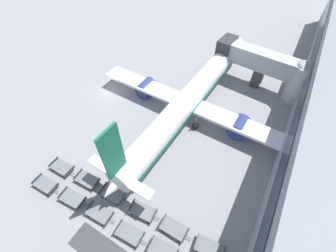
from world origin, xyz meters
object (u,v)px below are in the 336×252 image
baggage_dolly_row_near_col_e (163,250)px  baggage_dolly_row_near_col_d (130,233)px  baggage_dolly_row_mid_a_col_f (209,248)px  baggage_dolly_row_near_col_c (99,213)px  baggage_dolly_row_mid_a_col_b (87,180)px  airplane (191,97)px  baggage_dolly_row_mid_a_col_d (143,211)px  baggage_dolly_row_near_col_b (73,198)px  baggage_dolly_row_mid_a_col_c (113,194)px  baggage_dolly_row_mid_a_col_a (62,167)px  baggage_dolly_row_near_col_a (46,184)px  baggage_dolly_row_mid_a_col_e (174,228)px

baggage_dolly_row_near_col_e → baggage_dolly_row_near_col_d: bearing=-174.0°
baggage_dolly_row_mid_a_col_f → baggage_dolly_row_near_col_c: bearing=-166.1°
baggage_dolly_row_near_col_d → baggage_dolly_row_mid_a_col_b: size_ratio=1.00×
airplane → baggage_dolly_row_mid_a_col_d: size_ratio=10.56×
baggage_dolly_row_near_col_e → baggage_dolly_row_mid_a_col_b: same height
airplane → baggage_dolly_row_near_col_b: airplane is taller
baggage_dolly_row_near_col_e → baggage_dolly_row_mid_a_col_d: size_ratio=0.99×
baggage_dolly_row_near_col_b → baggage_dolly_row_near_col_d: (8.51, 0.29, 0.00)m
baggage_dolly_row_mid_a_col_c → baggage_dolly_row_near_col_e: bearing=-14.6°
baggage_dolly_row_near_col_d → baggage_dolly_row_mid_a_col_c: 5.32m
baggage_dolly_row_near_col_d → baggage_dolly_row_mid_a_col_f: size_ratio=0.99×
airplane → baggage_dolly_row_near_col_c: (-1.19, -21.35, -2.50)m
airplane → baggage_dolly_row_mid_a_col_a: airplane is taller
baggage_dolly_row_near_col_d → baggage_dolly_row_near_col_e: size_ratio=1.00×
baggage_dolly_row_near_col_c → baggage_dolly_row_mid_a_col_d: bearing=33.0°
baggage_dolly_row_mid_a_col_b → baggage_dolly_row_mid_a_col_f: bearing=2.2°
baggage_dolly_row_near_col_a → baggage_dolly_row_near_col_e: same height
baggage_dolly_row_near_col_e → baggage_dolly_row_mid_a_col_c: same height
airplane → baggage_dolly_row_mid_a_col_c: size_ratio=10.59×
baggage_dolly_row_near_col_c → baggage_dolly_row_mid_a_col_e: (8.44, 2.95, 0.00)m
baggage_dolly_row_near_col_d → baggage_dolly_row_mid_a_col_f: same height
baggage_dolly_row_mid_a_col_a → baggage_dolly_row_mid_a_col_e: same height
baggage_dolly_row_near_col_a → baggage_dolly_row_mid_a_col_a: 2.85m
baggage_dolly_row_mid_a_col_d → baggage_dolly_row_mid_a_col_e: same height
baggage_dolly_row_near_col_d → baggage_dolly_row_mid_a_col_d: same height
baggage_dolly_row_mid_a_col_a → baggage_dolly_row_mid_a_col_d: size_ratio=0.99×
baggage_dolly_row_near_col_a → baggage_dolly_row_near_col_c: size_ratio=1.00×
baggage_dolly_row_near_col_a → baggage_dolly_row_near_col_b: 4.42m
airplane → baggage_dolly_row_near_col_a: bearing=-113.7°
baggage_dolly_row_near_col_a → baggage_dolly_row_mid_a_col_f: bearing=10.3°
baggage_dolly_row_near_col_b → baggage_dolly_row_mid_a_col_b: 2.82m
airplane → baggage_dolly_row_near_col_b: size_ratio=10.61×
baggage_dolly_row_mid_a_col_a → baggage_dolly_row_mid_a_col_b: same height
baggage_dolly_row_near_col_a → baggage_dolly_row_near_col_e: 17.05m
baggage_dolly_row_near_col_e → baggage_dolly_row_mid_a_col_f: bearing=33.2°
baggage_dolly_row_near_col_a → baggage_dolly_row_near_col_e: size_ratio=1.00×
baggage_dolly_row_near_col_b → baggage_dolly_row_mid_a_col_f: size_ratio=1.00×
baggage_dolly_row_near_col_e → airplane: bearing=109.3°
baggage_dolly_row_near_col_e → baggage_dolly_row_mid_a_col_a: (-17.16, 1.72, 0.00)m
baggage_dolly_row_mid_a_col_b → baggage_dolly_row_mid_a_col_c: same height
baggage_dolly_row_mid_a_col_b → baggage_dolly_row_near_col_b: bearing=-85.2°
baggage_dolly_row_near_col_b → baggage_dolly_row_mid_a_col_a: (-4.54, 2.44, 0.00)m
baggage_dolly_row_mid_a_col_d → baggage_dolly_row_mid_a_col_b: bearing=-178.1°
baggage_dolly_row_mid_a_col_c → baggage_dolly_row_mid_a_col_b: bearing=-177.6°
baggage_dolly_row_near_col_d → baggage_dolly_row_near_col_e: same height
baggage_dolly_row_mid_a_col_e → baggage_dolly_row_mid_a_col_f: bearing=2.6°
baggage_dolly_row_near_col_b → baggage_dolly_row_mid_a_col_c: (3.92, 2.98, 0.00)m
airplane → baggage_dolly_row_near_col_b: (-5.28, -21.66, -2.50)m
baggage_dolly_row_mid_a_col_c → baggage_dolly_row_mid_a_col_f: (12.86, 0.47, 0.00)m
airplane → baggage_dolly_row_mid_a_col_a: 21.73m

